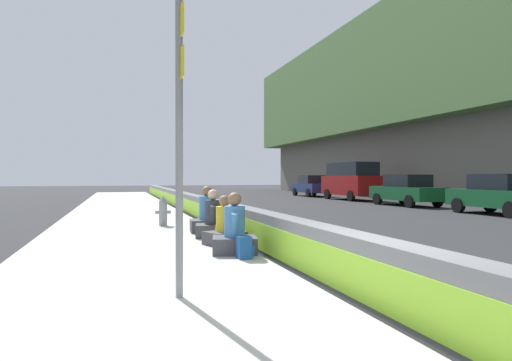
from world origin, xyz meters
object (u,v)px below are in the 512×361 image
route_sign_post (180,125)px  parked_car_third (500,194)px  parked_car_fourth (407,190)px  parked_car_midline (351,180)px  seated_person_middle (225,229)px  seated_person_foreground (235,234)px  seated_person_far (207,218)px  seated_person_rear (213,222)px  parked_car_far (312,186)px  backpack (244,247)px  fire_hydrant (163,210)px

route_sign_post → parked_car_third: (9.70, -14.52, -1.35)m
parked_car_fourth → parked_car_midline: bearing=-1.9°
parked_car_fourth → seated_person_middle: bearing=132.8°
route_sign_post → seated_person_foreground: route_sign_post is taller
seated_person_foreground → seated_person_far: seated_person_far is taller
seated_person_foreground → seated_person_rear: seated_person_foreground is taller
seated_person_middle → seated_person_foreground: bearing=176.9°
route_sign_post → seated_person_far: route_sign_post is taller
parked_car_third → seated_person_rear: bearing=108.6°
parked_car_midline → parked_car_far: parked_car_midline is taller
seated_person_middle → parked_car_third: size_ratio=0.23×
seated_person_far → seated_person_rear: bearing=176.9°
seated_person_far → parked_car_far: bearing=-29.8°
seated_person_middle → seated_person_far: bearing=-1.7°
backpack → parked_car_far: bearing=-26.1°
seated_person_foreground → parked_car_midline: 23.69m
route_sign_post → parked_car_third: 17.51m
parked_car_third → parked_car_far: bearing=0.3°
seated_person_foreground → seated_person_middle: seated_person_foreground is taller
fire_hydrant → seated_person_middle: 4.37m
route_sign_post → seated_person_rear: size_ratio=3.14×
seated_person_rear → parked_car_fourth: bearing=-50.5°
parked_car_far → fire_hydrant: bearing=146.0°
fire_hydrant → seated_person_foreground: 5.45m
parked_car_fourth → parked_car_midline: size_ratio=0.88×
backpack → parked_car_midline: size_ratio=0.08×
route_sign_post → seated_person_rear: 5.77m
seated_person_foreground → seated_person_middle: 1.11m
backpack → parked_car_third: size_ratio=0.09×
seated_person_middle → route_sign_post: bearing=159.8°
seated_person_foreground → seated_person_far: bearing=-2.2°
seated_person_far → parked_car_midline: (16.19, -13.06, 0.83)m
fire_hydrant → parked_car_third: parked_car_third is taller
seated_person_middle → parked_car_third: 14.25m
seated_person_foreground → parked_car_far: bearing=-26.6°
parked_car_far → parked_car_midline: bearing=-178.4°
route_sign_post → parked_car_third: size_ratio=0.80×
backpack → route_sign_post: bearing=148.0°
route_sign_post → parked_car_midline: bearing=-32.9°
seated_person_rear → parked_car_midline: parked_car_midline is taller
fire_hydrant → seated_person_rear: (-2.97, -0.91, -0.09)m
fire_hydrant → seated_person_far: seated_person_far is taller
parked_car_fourth → parked_car_far: 12.87m
route_sign_post → backpack: bearing=-32.0°
seated_person_rear → seated_person_middle: bearing=179.4°
seated_person_middle → parked_car_fourth: (11.96, -12.91, 0.39)m
seated_person_rear → parked_car_third: size_ratio=0.25×
parked_car_third → parked_car_fourth: size_ratio=0.99×
seated_person_far → fire_hydrant: bearing=26.6°
route_sign_post → seated_person_middle: 4.60m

